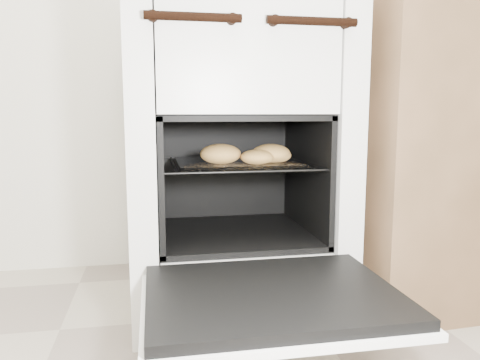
# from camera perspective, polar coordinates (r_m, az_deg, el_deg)

# --- Properties ---
(stove) EXTENTS (0.58, 0.64, 0.89)m
(stove) POSITION_cam_1_polar(r_m,az_deg,el_deg) (1.39, -1.07, 2.79)
(stove) COLOR white
(stove) RESTS_ON ground
(oven_door) EXTENTS (0.52, 0.40, 0.04)m
(oven_door) POSITION_cam_1_polar(r_m,az_deg,el_deg) (0.98, 3.86, -14.16)
(oven_door) COLOR black
(oven_door) RESTS_ON stove
(oven_rack) EXTENTS (0.42, 0.40, 0.01)m
(oven_rack) POSITION_cam_1_polar(r_m,az_deg,el_deg) (1.33, -0.61, 2.04)
(oven_rack) COLOR black
(oven_rack) RESTS_ON stove
(foil_sheet) EXTENTS (0.33, 0.29, 0.01)m
(foil_sheet) POSITION_cam_1_polar(r_m,az_deg,el_deg) (1.31, -0.47, 2.20)
(foil_sheet) COLOR white
(foil_sheet) RESTS_ON oven_rack
(baked_rolls) EXTENTS (0.28, 0.16, 0.05)m
(baked_rolls) POSITION_cam_1_polar(r_m,az_deg,el_deg) (1.24, 1.47, 3.13)
(baked_rolls) COLOR #B48048
(baked_rolls) RESTS_ON foil_sheet
(counter) EXTENTS (0.98, 0.69, 0.94)m
(counter) POSITION_cam_1_polar(r_m,az_deg,el_deg) (1.71, 26.15, 4.25)
(counter) COLOR brown
(counter) RESTS_ON ground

